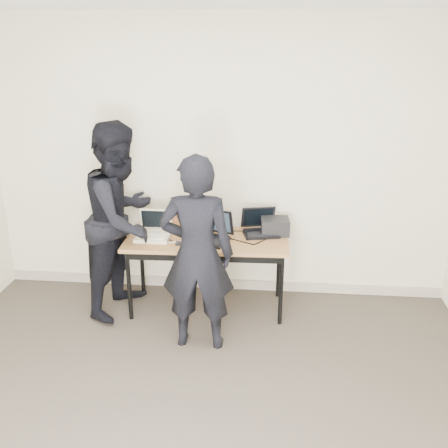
# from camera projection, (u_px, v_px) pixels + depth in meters

# --- Properties ---
(room) EXTENTS (4.60, 4.60, 2.80)m
(room) POSITION_uv_depth(u_px,v_px,m) (178.00, 257.00, 2.69)
(room) COLOR #3E362F
(room) RESTS_ON ground
(desk) EXTENTS (1.52, 0.69, 0.72)m
(desk) POSITION_uv_depth(u_px,v_px,m) (207.00, 245.00, 4.63)
(desk) COLOR olive
(desk) RESTS_ON ground
(laptop_beige) EXTENTS (0.31, 0.30, 0.25)m
(laptop_beige) POSITION_uv_depth(u_px,v_px,m) (154.00, 232.00, 4.63)
(laptop_beige) COLOR beige
(laptop_beige) RESTS_ON desk
(laptop_center) EXTENTS (0.43, 0.43, 0.27)m
(laptop_center) POSITION_uv_depth(u_px,v_px,m) (211.00, 233.00, 4.58)
(laptop_center) COLOR black
(laptop_center) RESTS_ON desk
(laptop_right) EXTENTS (0.39, 0.38, 0.24)m
(laptop_right) POSITION_uv_depth(u_px,v_px,m) (260.00, 228.00, 4.73)
(laptop_right) COLOR black
(laptop_right) RESTS_ON desk
(leather_satchel) EXTENTS (0.38, 0.21, 0.25)m
(leather_satchel) POSITION_uv_depth(u_px,v_px,m) (191.00, 217.00, 4.80)
(leather_satchel) COLOR brown
(leather_satchel) RESTS_ON desk
(tissue) EXTENTS (0.14, 0.11, 0.08)m
(tissue) POSITION_uv_depth(u_px,v_px,m) (194.00, 201.00, 4.74)
(tissue) COLOR white
(tissue) RESTS_ON leather_satchel
(equipment_box) EXTENTS (0.28, 0.24, 0.15)m
(equipment_box) POSITION_uv_depth(u_px,v_px,m) (275.00, 226.00, 4.71)
(equipment_box) COLOR black
(equipment_box) RESTS_ON desk
(power_brick) EXTENTS (0.07, 0.05, 0.03)m
(power_brick) POSITION_uv_depth(u_px,v_px,m) (180.00, 243.00, 4.47)
(power_brick) COLOR black
(power_brick) RESTS_ON desk
(cables) EXTENTS (1.16, 0.42, 0.01)m
(cables) POSITION_uv_depth(u_px,v_px,m) (211.00, 239.00, 4.60)
(cables) COLOR silver
(cables) RESTS_ON desk
(person_typist) EXTENTS (0.61, 0.41, 1.65)m
(person_typist) POSITION_uv_depth(u_px,v_px,m) (197.00, 254.00, 4.01)
(person_typist) COLOR black
(person_typist) RESTS_ON ground
(person_observer) EXTENTS (0.90, 1.03, 1.80)m
(person_observer) POSITION_uv_depth(u_px,v_px,m) (122.00, 219.00, 4.58)
(person_observer) COLOR black
(person_observer) RESTS_ON ground
(baseboard) EXTENTS (4.50, 0.03, 0.10)m
(baseboard) POSITION_uv_depth(u_px,v_px,m) (220.00, 283.00, 5.23)
(baseboard) COLOR #A69C8A
(baseboard) RESTS_ON ground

